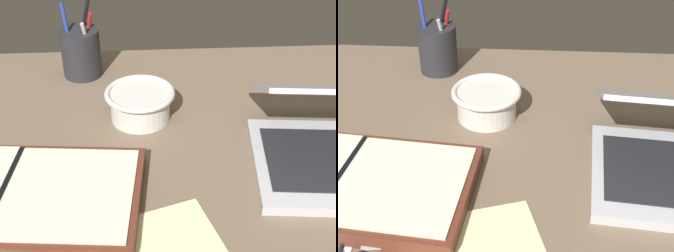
% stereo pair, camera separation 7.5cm
% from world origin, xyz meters
% --- Properties ---
extents(desk_top, '(1.40, 1.00, 0.02)m').
position_xyz_m(desk_top, '(0.00, 0.00, 0.01)').
color(desk_top, '#75604C').
rests_on(desk_top, ground).
extents(bowl, '(0.13, 0.13, 0.06)m').
position_xyz_m(bowl, '(-0.02, 0.21, 0.05)').
color(bowl, silver).
rests_on(bowl, desk_top).
extents(pen_cup, '(0.08, 0.08, 0.17)m').
position_xyz_m(pen_cup, '(-0.15, 0.39, 0.07)').
color(pen_cup, '#28282D').
rests_on(pen_cup, desk_top).
extents(planner, '(0.43, 0.25, 0.03)m').
position_xyz_m(planner, '(-0.23, -0.01, 0.03)').
color(planner, brown).
rests_on(planner, desk_top).
extents(scissors, '(0.14, 0.07, 0.01)m').
position_xyz_m(scissors, '(-0.16, -0.12, 0.02)').
color(scissors, '#B7B7BC').
rests_on(scissors, desk_top).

